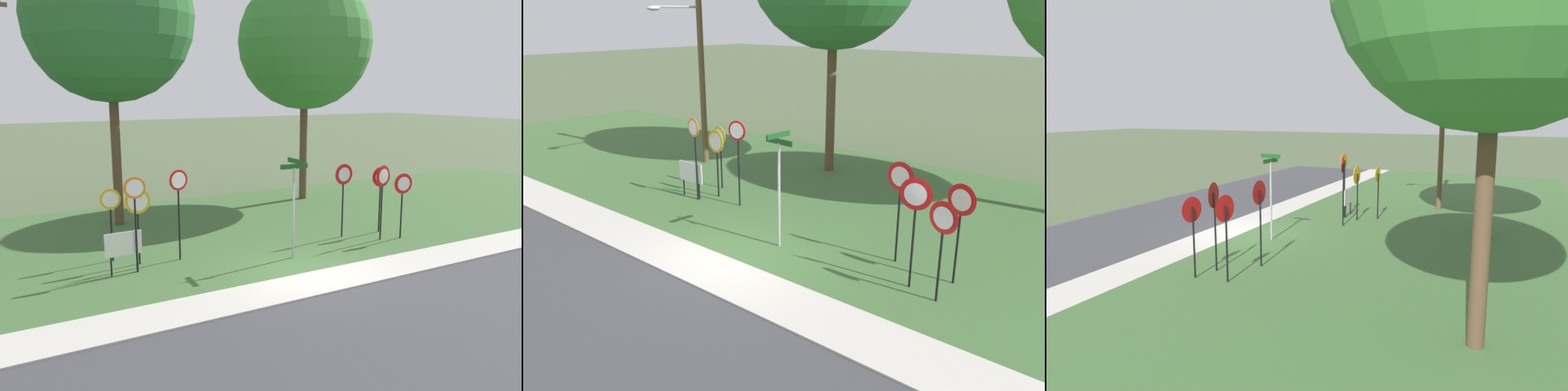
# 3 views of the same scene
# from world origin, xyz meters

# --- Properties ---
(ground_plane) EXTENTS (160.00, 160.00, 0.00)m
(ground_plane) POSITION_xyz_m (0.00, 0.00, 0.00)
(ground_plane) COLOR #4C5B3D
(road_asphalt) EXTENTS (44.00, 6.40, 0.01)m
(road_asphalt) POSITION_xyz_m (0.00, -4.80, 0.01)
(road_asphalt) COLOR #3D3D42
(road_asphalt) RESTS_ON ground_plane
(sidewalk_strip) EXTENTS (44.00, 1.60, 0.06)m
(sidewalk_strip) POSITION_xyz_m (0.00, -0.80, 0.03)
(sidewalk_strip) COLOR #BCB7AD
(sidewalk_strip) RESTS_ON ground_plane
(grass_median) EXTENTS (44.00, 12.00, 0.04)m
(grass_median) POSITION_xyz_m (0.00, 6.00, 0.02)
(grass_median) COLOR #3D6033
(grass_median) RESTS_ON ground_plane
(stop_sign_near_left) EXTENTS (0.63, 0.15, 2.86)m
(stop_sign_near_left) POSITION_xyz_m (-2.74, 3.07, 2.08)
(stop_sign_near_left) COLOR black
(stop_sign_near_left) RESTS_ON grass_median
(stop_sign_near_right) EXTENTS (0.63, 0.13, 2.83)m
(stop_sign_near_right) POSITION_xyz_m (-4.28, 2.57, 2.06)
(stop_sign_near_right) COLOR black
(stop_sign_near_right) RESTS_ON grass_median
(stop_sign_far_left) EXTENTS (0.64, 0.11, 2.29)m
(stop_sign_far_left) POSITION_xyz_m (-4.60, 4.01, 1.68)
(stop_sign_far_left) COLOR black
(stop_sign_far_left) RESTS_ON grass_median
(stop_sign_far_center) EXTENTS (0.77, 0.11, 2.36)m
(stop_sign_far_center) POSITION_xyz_m (-3.99, 3.26, 1.76)
(stop_sign_far_center) COLOR black
(stop_sign_far_center) RESTS_ON grass_median
(yield_sign_near_left) EXTENTS (0.74, 0.17, 2.47)m
(yield_sign_near_left) POSITION_xyz_m (4.99, 2.45, 1.89)
(yield_sign_near_left) COLOR black
(yield_sign_near_left) RESTS_ON grass_median
(yield_sign_near_right) EXTENTS (0.72, 0.17, 2.35)m
(yield_sign_near_right) POSITION_xyz_m (5.06, 1.40, 1.79)
(yield_sign_near_right) COLOR black
(yield_sign_near_right) RESTS_ON grass_median
(yield_sign_far_left) EXTENTS (0.74, 0.11, 2.66)m
(yield_sign_far_left) POSITION_xyz_m (3.36, 2.61, 2.04)
(yield_sign_far_left) COLOR black
(yield_sign_far_left) RESTS_ON grass_median
(yield_sign_far_right) EXTENTS (0.75, 0.16, 2.67)m
(yield_sign_far_right) POSITION_xyz_m (4.29, 1.61, 2.05)
(yield_sign_far_right) COLOR black
(yield_sign_far_right) RESTS_ON grass_median
(street_name_post) EXTENTS (0.96, 0.82, 3.18)m
(street_name_post) POSITION_xyz_m (0.43, 1.44, 1.92)
(street_name_post) COLOR #9EA0A8
(street_name_post) RESTS_ON grass_median
(utility_pole) EXTENTS (2.10, 2.58, 8.80)m
(utility_pole) POSITION_xyz_m (-7.85, 5.96, 4.80)
(utility_pole) COLOR brown
(utility_pole) RESTS_ON grass_median
(notice_board) EXTENTS (1.10, 0.08, 1.25)m
(notice_board) POSITION_xyz_m (-4.65, 2.64, 0.87)
(notice_board) COLOR black
(notice_board) RESTS_ON grass_median
(oak_tree_left) EXTENTS (6.35, 6.35, 11.10)m
(oak_tree_left) POSITION_xyz_m (-3.06, 8.58, 7.95)
(oak_tree_left) COLOR brown
(oak_tree_left) RESTS_ON grass_median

